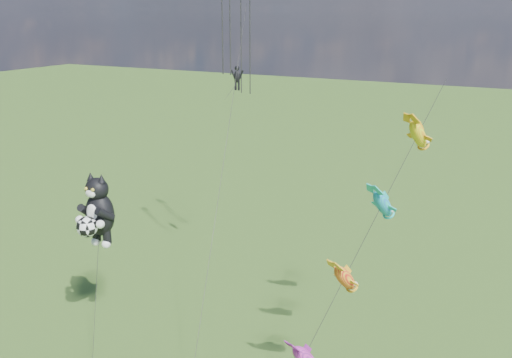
% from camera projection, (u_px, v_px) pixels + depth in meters
% --- Properties ---
extents(ground, '(300.00, 300.00, 0.00)m').
position_uv_depth(ground, '(75.00, 326.00, 40.61)').
color(ground, '#204511').
extents(cat_kite_rig, '(2.43, 4.08, 11.80)m').
position_uv_depth(cat_kite_rig, '(97.00, 211.00, 36.35)').
color(cat_kite_rig, brown).
rests_on(cat_kite_rig, ground).
extents(fish_windsock_rig, '(5.57, 15.05, 17.97)m').
position_uv_depth(fish_windsock_rig, '(363.00, 242.00, 29.69)').
color(fish_windsock_rig, brown).
rests_on(fish_windsock_rig, ground).
extents(parafoil_rig, '(5.75, 16.85, 24.90)m').
position_uv_depth(parafoil_rig, '(236.00, 57.00, 41.12)').
color(parafoil_rig, brown).
rests_on(parafoil_rig, ground).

